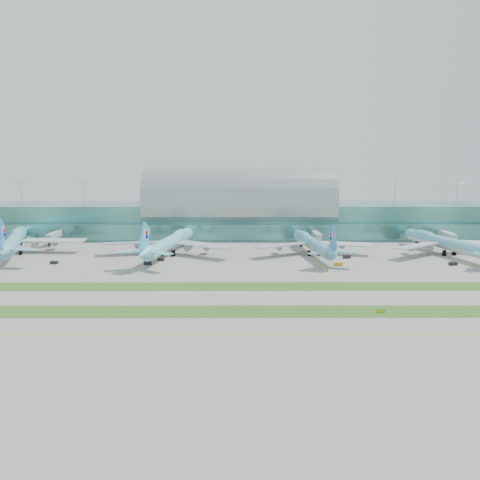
{
  "coord_description": "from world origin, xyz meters",
  "views": [
    {
      "loc": [
        -0.86,
        -170.93,
        47.56
      ],
      "look_at": [
        0.0,
        55.0,
        9.0
      ],
      "focal_mm": 35.0,
      "sensor_mm": 36.0,
      "label": 1
    }
  ],
  "objects_px": {
    "airliner_a": "(14,240)",
    "airliner_c": "(312,243)",
    "taxiway_sign_east": "(381,311)",
    "airliner_d": "(444,242)",
    "terminal": "(240,213)",
    "airliner_b": "(170,242)"
  },
  "relations": [
    {
      "from": "airliner_a",
      "to": "airliner_b",
      "type": "bearing_deg",
      "value": -20.92
    },
    {
      "from": "airliner_c",
      "to": "taxiway_sign_east",
      "type": "relative_size",
      "value": 30.0
    },
    {
      "from": "airliner_a",
      "to": "airliner_c",
      "type": "bearing_deg",
      "value": -19.86
    },
    {
      "from": "airliner_c",
      "to": "terminal",
      "type": "bearing_deg",
      "value": 112.58
    },
    {
      "from": "airliner_c",
      "to": "airliner_d",
      "type": "height_order",
      "value": "airliner_d"
    },
    {
      "from": "airliner_a",
      "to": "airliner_c",
      "type": "distance_m",
      "value": 153.91
    },
    {
      "from": "airliner_d",
      "to": "taxiway_sign_east",
      "type": "bearing_deg",
      "value": -137.18
    },
    {
      "from": "airliner_c",
      "to": "airliner_d",
      "type": "xyz_separation_m",
      "value": [
        67.84,
        0.23,
        0.29
      ]
    },
    {
      "from": "airliner_a",
      "to": "taxiway_sign_east",
      "type": "height_order",
      "value": "airliner_a"
    },
    {
      "from": "airliner_a",
      "to": "taxiway_sign_east",
      "type": "relative_size",
      "value": 33.6
    },
    {
      "from": "airliner_b",
      "to": "airliner_c",
      "type": "bearing_deg",
      "value": 10.3
    },
    {
      "from": "airliner_a",
      "to": "taxiway_sign_east",
      "type": "xyz_separation_m",
      "value": [
        160.89,
        -96.51,
        -6.42
      ]
    },
    {
      "from": "airliner_d",
      "to": "airliner_c",
      "type": "bearing_deg",
      "value": 165.9
    },
    {
      "from": "terminal",
      "to": "airliner_a",
      "type": "bearing_deg",
      "value": -152.15
    },
    {
      "from": "terminal",
      "to": "taxiway_sign_east",
      "type": "height_order",
      "value": "terminal"
    },
    {
      "from": "terminal",
      "to": "taxiway_sign_east",
      "type": "distance_m",
      "value": 164.81
    },
    {
      "from": "airliner_d",
      "to": "taxiway_sign_east",
      "type": "distance_m",
      "value": 112.2
    },
    {
      "from": "terminal",
      "to": "airliner_d",
      "type": "height_order",
      "value": "terminal"
    },
    {
      "from": "airliner_a",
      "to": "airliner_d",
      "type": "relative_size",
      "value": 1.08
    },
    {
      "from": "taxiway_sign_east",
      "to": "airliner_a",
      "type": "bearing_deg",
      "value": 157.53
    },
    {
      "from": "airliner_a",
      "to": "airliner_d",
      "type": "height_order",
      "value": "airliner_a"
    },
    {
      "from": "airliner_c",
      "to": "taxiway_sign_east",
      "type": "distance_m",
      "value": 94.29
    }
  ]
}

